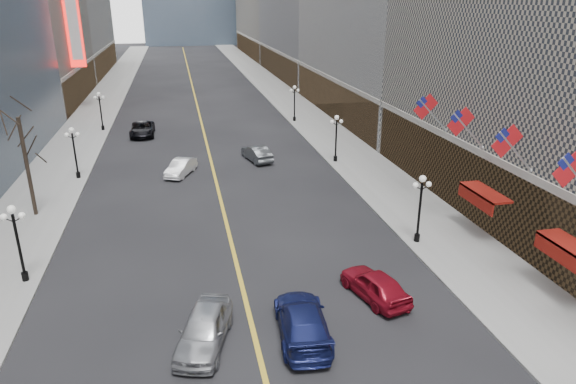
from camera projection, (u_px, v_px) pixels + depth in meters
name	position (u px, v px, depth m)	size (l,w,h in m)	color
sidewalk_east	(304.00, 114.00, 70.40)	(6.00, 230.00, 0.15)	gray
sidewalk_west	(89.00, 124.00, 64.91)	(6.00, 230.00, 0.15)	gray
lane_line	(197.00, 105.00, 76.82)	(0.25, 200.00, 0.02)	gold
streetlamp_east_1	(420.00, 202.00, 32.38)	(1.26, 0.44, 4.52)	black
streetlamp_east_2	(336.00, 133.00, 48.84)	(1.26, 0.44, 4.52)	black
streetlamp_east_3	(294.00, 99.00, 65.31)	(1.26, 0.44, 4.52)	black
streetlamp_west_1	(17.00, 236.00, 27.75)	(1.26, 0.44, 4.52)	black
streetlamp_west_2	(74.00, 147.00, 44.21)	(1.26, 0.44, 4.52)	black
streetlamp_west_3	(100.00, 107.00, 60.68)	(1.26, 0.44, 4.52)	black
flag_2	(573.00, 171.00, 24.20)	(2.87, 0.12, 2.87)	#B2B2B7
flag_3	(509.00, 144.00, 28.77)	(2.87, 0.12, 2.87)	#B2B2B7
flag_4	(463.00, 124.00, 33.35)	(2.87, 0.12, 2.87)	#B2B2B7
flag_5	(428.00, 109.00, 37.92)	(2.87, 0.12, 2.87)	#B2B2B7
awning_b	(571.00, 249.00, 25.84)	(1.40, 4.00, 0.93)	maroon
awning_c	(482.00, 194.00, 33.16)	(1.40, 4.00, 0.93)	maroon
theatre_marquee	(73.00, 22.00, 69.48)	(2.00, 0.55, 12.00)	red
tree_west_far	(21.00, 133.00, 35.38)	(3.60, 3.60, 7.92)	#2D231C
car_nb_near	(204.00, 329.00, 23.33)	(2.00, 4.97, 1.69)	#A2A5AA
car_nb_mid	(181.00, 167.00, 46.12)	(1.49, 4.28, 1.41)	silver
car_nb_far	(142.00, 129.00, 59.31)	(2.62, 5.69, 1.58)	black
car_sb_near	(302.00, 321.00, 23.95)	(2.29, 5.62, 1.63)	navy
car_sb_mid	(375.00, 285.00, 27.06)	(1.84, 4.58, 1.56)	maroon
car_sb_far	(257.00, 153.00, 50.14)	(1.60, 4.59, 1.51)	#484C4F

